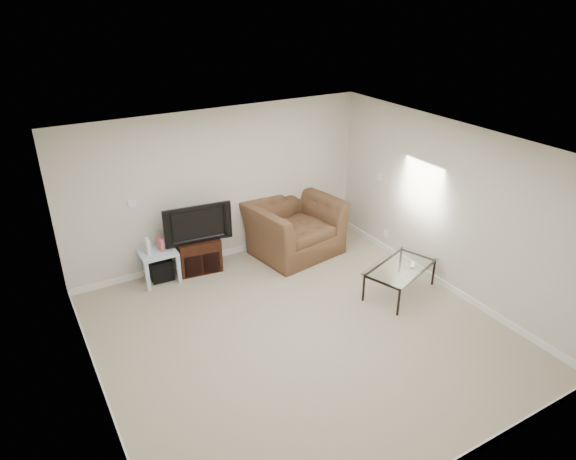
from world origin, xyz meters
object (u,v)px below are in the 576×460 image
tv_stand (199,254)px  side_table (159,265)px  subwoofer (161,268)px  coffee_table (400,279)px  television (196,222)px  recliner (294,218)px

tv_stand → side_table: tv_stand is taller
side_table → subwoofer: bearing=33.4°
side_table → coffee_table: size_ratio=0.47×
television → coffee_table: television is taller
tv_stand → side_table: size_ratio=1.23×
recliner → coffee_table: recliner is taller
tv_stand → television: (-0.00, -0.03, 0.58)m
recliner → side_table: bearing=165.0°
television → recliner: (1.63, -0.20, -0.23)m
recliner → coffee_table: size_ratio=1.24×
side_table → subwoofer: size_ratio=1.60×
tv_stand → recliner: bearing=-0.6°
television → coffee_table: size_ratio=0.86×
television → side_table: 0.88m
television → subwoofer: size_ratio=2.94×
television → coffee_table: 3.20m
television → recliner: recliner is taller
subwoofer → television: bearing=-4.5°
side_table → tv_stand: bearing=0.0°
recliner → tv_stand: bearing=162.7°
coffee_table → tv_stand: bearing=137.2°
tv_stand → subwoofer: tv_stand is taller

